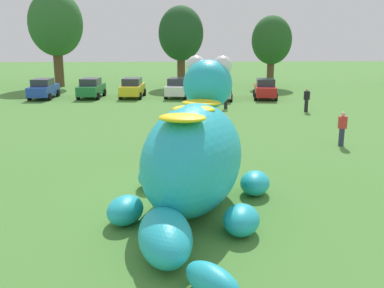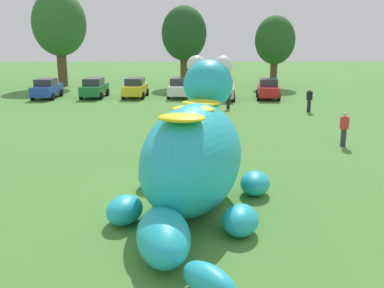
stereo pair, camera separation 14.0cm
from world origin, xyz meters
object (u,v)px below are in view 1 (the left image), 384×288
object	(u,v)px
giant_inflatable_creature	(194,156)
car_yellow	(132,88)
car_red	(265,89)
spectator_mid_field	(342,129)
car_green	(91,88)
spectator_near_inflatable	(226,97)
car_blue	(43,89)
spectator_by_cars	(307,100)
car_white	(178,88)
car_silver	(221,89)

from	to	relation	value
giant_inflatable_creature	car_yellow	world-z (taller)	giant_inflatable_creature
car_red	car_yellow	bearing A→B (deg)	174.38
spectator_mid_field	giant_inflatable_creature	bearing A→B (deg)	-134.68
car_green	spectator_near_inflatable	world-z (taller)	car_green
car_blue	car_green	world-z (taller)	same
car_yellow	spectator_by_cars	bearing A→B (deg)	-31.66
car_green	spectator_near_inflatable	bearing A→B (deg)	-29.95
giant_inflatable_creature	car_white	xyz separation A→B (m)	(-0.27, 25.72, -0.83)
car_blue	car_red	world-z (taller)	same
giant_inflatable_creature	car_blue	distance (m)	28.12
car_blue	car_green	bearing A→B (deg)	4.06
giant_inflatable_creature	spectator_mid_field	size ratio (longest dim) A/B	5.44
spectator_near_inflatable	spectator_mid_field	distance (m)	12.44
car_yellow	car_silver	xyz separation A→B (m)	(7.64, -1.58, 0.00)
giant_inflatable_creature	car_blue	size ratio (longest dim) A/B	2.25
car_white	spectator_by_cars	world-z (taller)	car_white
car_yellow	spectator_mid_field	distance (m)	21.62
car_white	spectator_by_cars	size ratio (longest dim) A/B	2.53
car_blue	car_red	xyz separation A→B (m)	(19.18, -0.82, 0.00)
car_silver	car_yellow	bearing A→B (deg)	168.33
car_yellow	car_green	bearing A→B (deg)	-179.55
car_green	spectator_by_cars	distance (m)	18.52
spectator_near_inflatable	spectator_by_cars	size ratio (longest dim) A/B	1.00
car_silver	car_red	distance (m)	3.92
car_blue	car_white	size ratio (longest dim) A/B	0.96
giant_inflatable_creature	car_silver	world-z (taller)	giant_inflatable_creature
spectator_near_inflatable	car_green	bearing A→B (deg)	150.05
car_red	spectator_mid_field	world-z (taller)	car_red
car_green	spectator_by_cars	size ratio (longest dim) A/B	2.45
car_red	spectator_mid_field	bearing A→B (deg)	-88.81
car_white	car_red	bearing A→B (deg)	-8.02
car_green	spectator_by_cars	bearing A→B (deg)	-25.74
giant_inflatable_creature	spectator_near_inflatable	xyz separation A→B (m)	(3.26, 19.37, -0.84)
spectator_near_inflatable	car_blue	bearing A→B (deg)	158.04
car_white	spectator_near_inflatable	world-z (taller)	car_white
car_yellow	spectator_mid_field	xyz separation A→B (m)	(11.89, -18.06, -0.01)
car_blue	spectator_near_inflatable	bearing A→B (deg)	-21.96
car_green	car_white	distance (m)	7.57
car_yellow	car_white	bearing A→B (deg)	-1.02
car_white	spectator_near_inflatable	size ratio (longest dim) A/B	2.53
car_yellow	spectator_near_inflatable	distance (m)	9.88
car_white	car_red	size ratio (longest dim) A/B	1.00
car_blue	spectator_by_cars	world-z (taller)	car_blue
giant_inflatable_creature	spectator_near_inflatable	distance (m)	19.66
car_yellow	spectator_mid_field	world-z (taller)	car_yellow
car_white	car_silver	size ratio (longest dim) A/B	1.01
car_red	car_green	bearing A→B (deg)	175.81
spectator_by_cars	giant_inflatable_creature	bearing A→B (deg)	-116.53
giant_inflatable_creature	spectator_mid_field	xyz separation A→B (m)	(7.64, 7.73, -0.84)
spectator_by_cars	spectator_near_inflatable	bearing A→B (deg)	163.55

